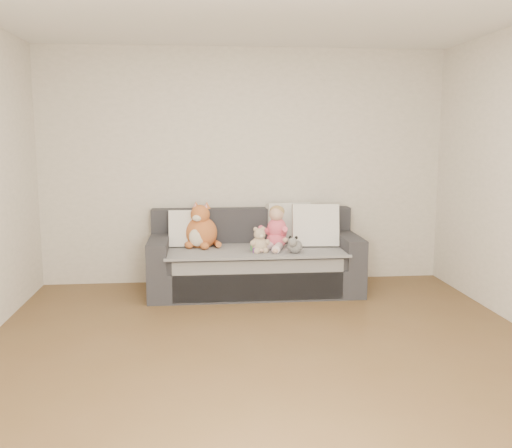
% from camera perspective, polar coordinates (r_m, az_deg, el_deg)
% --- Properties ---
extents(room_shell, '(5.00, 5.00, 5.00)m').
position_cam_1_polar(room_shell, '(4.33, 0.97, 4.21)').
color(room_shell, brown).
rests_on(room_shell, ground).
extents(sofa, '(2.20, 0.94, 0.85)m').
position_cam_1_polar(sofa, '(6.10, -0.17, -3.81)').
color(sofa, '#2D2D32').
rests_on(sofa, ground).
extents(cushion_left, '(0.43, 0.20, 0.40)m').
position_cam_1_polar(cushion_left, '(6.11, -6.71, -0.44)').
color(cushion_left, silver).
rests_on(cushion_left, sofa).
extents(cushion_right_back, '(0.51, 0.29, 0.45)m').
position_cam_1_polar(cushion_right_back, '(6.31, 3.30, 0.13)').
color(cushion_right_back, silver).
rests_on(cushion_right_back, sofa).
extents(cushion_right_front, '(0.50, 0.26, 0.46)m').
position_cam_1_polar(cushion_right_front, '(6.12, 5.95, -0.14)').
color(cushion_right_front, silver).
rests_on(cushion_right_front, sofa).
extents(toddler, '(0.34, 0.46, 0.46)m').
position_cam_1_polar(toddler, '(5.98, 1.99, -0.64)').
color(toddler, '#EC5360').
rests_on(toddler, sofa).
extents(plush_cat, '(0.39, 0.36, 0.51)m').
position_cam_1_polar(plush_cat, '(6.05, -5.51, -0.59)').
color(plush_cat, '#C8652C').
rests_on(plush_cat, sofa).
extents(teddy_bear, '(0.21, 0.17, 0.27)m').
position_cam_1_polar(teddy_bear, '(5.77, 0.36, -1.82)').
color(teddy_bear, tan).
rests_on(teddy_bear, sofa).
extents(plush_cow, '(0.16, 0.23, 0.19)m').
position_cam_1_polar(plush_cow, '(5.75, 3.87, -2.16)').
color(plush_cow, white).
rests_on(plush_cow, sofa).
extents(sippy_cup, '(0.12, 0.08, 0.13)m').
position_cam_1_polar(sippy_cup, '(5.76, 0.02, -2.25)').
color(sippy_cup, purple).
rests_on(sippy_cup, sofa).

